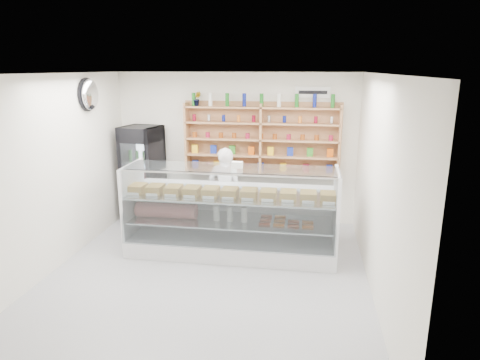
# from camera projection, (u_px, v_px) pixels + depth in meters

# --- Properties ---
(room) EXTENTS (5.00, 5.00, 5.00)m
(room) POSITION_uv_depth(u_px,v_px,m) (204.00, 182.00, 5.71)
(room) COLOR #9B9BA0
(room) RESTS_ON ground
(display_counter) EXTENTS (3.25, 0.97, 1.42)m
(display_counter) POSITION_uv_depth(u_px,v_px,m) (231.00, 230.00, 6.76)
(display_counter) COLOR white
(display_counter) RESTS_ON floor
(shop_worker) EXTENTS (0.58, 0.38, 1.57)m
(shop_worker) POSITION_uv_depth(u_px,v_px,m) (225.00, 192.00, 7.37)
(shop_worker) COLOR silver
(shop_worker) RESTS_ON floor
(drinks_cooler) EXTENTS (0.76, 0.74, 1.83)m
(drinks_cooler) POSITION_uv_depth(u_px,v_px,m) (143.00, 174.00, 8.09)
(drinks_cooler) COLOR black
(drinks_cooler) RESTS_ON floor
(wall_shelving) EXTENTS (2.84, 0.28, 1.33)m
(wall_shelving) POSITION_uv_depth(u_px,v_px,m) (261.00, 140.00, 7.82)
(wall_shelving) COLOR tan
(wall_shelving) RESTS_ON back_wall
(potted_plant) EXTENTS (0.17, 0.15, 0.26)m
(potted_plant) POSITION_uv_depth(u_px,v_px,m) (197.00, 99.00, 7.81)
(potted_plant) COLOR #1E6626
(potted_plant) RESTS_ON wall_shelving
(security_mirror) EXTENTS (0.15, 0.50, 0.50)m
(security_mirror) POSITION_uv_depth(u_px,v_px,m) (90.00, 95.00, 6.92)
(security_mirror) COLOR silver
(security_mirror) RESTS_ON left_wall
(wall_sign) EXTENTS (0.62, 0.03, 0.20)m
(wall_sign) POSITION_uv_depth(u_px,v_px,m) (313.00, 92.00, 7.59)
(wall_sign) COLOR white
(wall_sign) RESTS_ON back_wall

